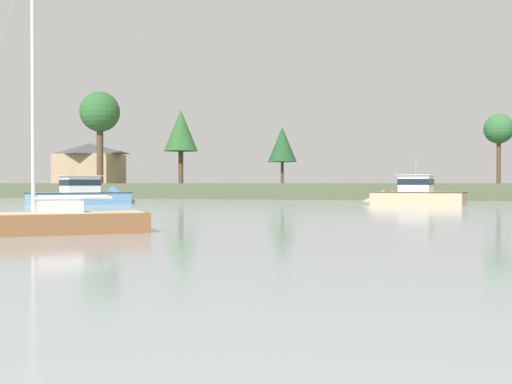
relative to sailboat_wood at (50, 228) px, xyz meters
The scene contains 10 objects.
far_shore_bank 75.45m from the sailboat_wood, 87.22° to the left, with size 218.16×40.48×2.02m, color #4C563D.
sailboat_wood is the anchor object (origin of this frame).
cruiser_sand 41.50m from the sailboat_wood, 71.02° to the left, with size 10.08×4.75×5.47m.
cruiser_skyblue 37.24m from the sailboat_wood, 116.27° to the left, with size 9.29×10.29×5.08m.
mooring_buoy_green 18.38m from the sailboat_wood, 117.61° to the left, with size 0.33×0.33×0.39m.
shore_tree_right_mid 77.10m from the sailboat_wood, 94.95° to the left, with size 4.53×4.53×8.91m.
shore_tree_far_left 76.26m from the sailboat_wood, 106.96° to the left, with size 5.32×5.32×11.58m.
shore_tree_inland_a 69.13m from the sailboat_wood, 116.24° to the left, with size 5.74×5.74×13.15m.
shore_tree_center_left 75.34m from the sailboat_wood, 70.57° to the left, with size 4.06×4.06×9.49m.
cottage_behind_trees 79.14m from the sailboat_wood, 117.67° to the left, with size 10.25×7.42×6.38m.
Camera 1 is at (10.95, -9.11, 2.07)m, focal length 45.42 mm.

